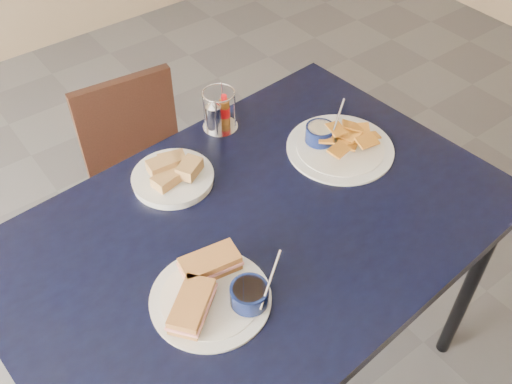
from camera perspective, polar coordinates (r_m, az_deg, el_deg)
dining_table at (r=1.55m, az=0.01°, el=-4.68°), size 1.40×0.99×0.75m
chair_far at (r=2.15m, az=-11.48°, el=2.41°), size 0.40×0.39×0.77m
sandwich_plate at (r=1.35m, az=-4.26°, el=-9.85°), size 0.31×0.29×0.12m
plantain_plate at (r=1.73m, az=8.00°, el=4.89°), size 0.32×0.32×0.12m
bread_basket at (r=1.62m, az=-8.31°, el=1.65°), size 0.23×0.23×0.07m
condiment_caddy at (r=1.77m, az=-3.81°, el=7.84°), size 0.11×0.11×0.14m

